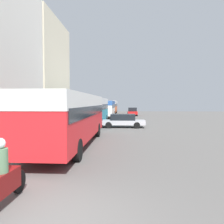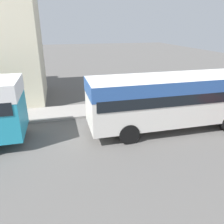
# 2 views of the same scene
# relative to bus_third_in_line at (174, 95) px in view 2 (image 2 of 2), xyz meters

# --- Properties ---
(bus_third_in_line) EXTENTS (2.52, 9.08, 2.87)m
(bus_third_in_line) POSITION_rel_bus_third_in_line_xyz_m (0.00, 0.00, 0.00)
(bus_third_in_line) COLOR silver
(bus_third_in_line) RESTS_ON ground_plane
(pedestrian_near_curb) EXTENTS (0.42, 0.42, 1.86)m
(pedestrian_near_curb) POSITION_rel_bus_third_in_line_xyz_m (-3.75, -1.58, -0.77)
(pedestrian_near_curb) COLOR #232838
(pedestrian_near_curb) RESTS_ON sidewalk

